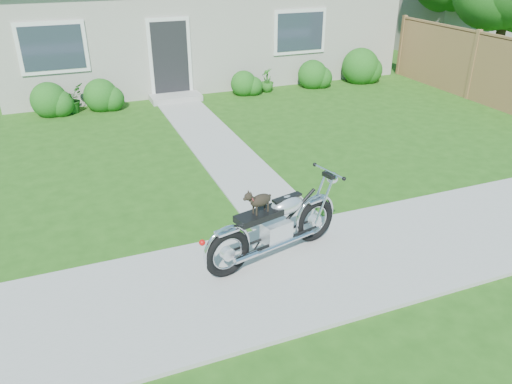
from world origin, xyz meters
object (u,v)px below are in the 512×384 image
at_px(motorcycle_with_dog, 277,225).
at_px(house, 192,5).
at_px(fence, 473,65).
at_px(potted_plant_right, 267,80).
at_px(potted_plant_left, 71,99).

bearing_deg(motorcycle_with_dog, house, 66.27).
distance_m(fence, potted_plant_right, 5.80).
xyz_separation_m(house, potted_plant_left, (-4.27, -3.44, -1.79)).
distance_m(potted_plant_left, potted_plant_right, 5.53).
xyz_separation_m(house, fence, (6.30, -6.24, -1.22)).
relative_size(fence, potted_plant_right, 9.48).
bearing_deg(potted_plant_left, fence, -14.84).
distance_m(house, fence, 8.96).
relative_size(potted_plant_left, motorcycle_with_dog, 0.33).
bearing_deg(potted_plant_right, motorcycle_with_dog, -112.03).
bearing_deg(house, potted_plant_right, -69.90).
height_order(potted_plant_left, motorcycle_with_dog, motorcycle_with_dog).
relative_size(house, motorcycle_with_dog, 5.75).
bearing_deg(fence, house, 135.26).
height_order(house, fence, house).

